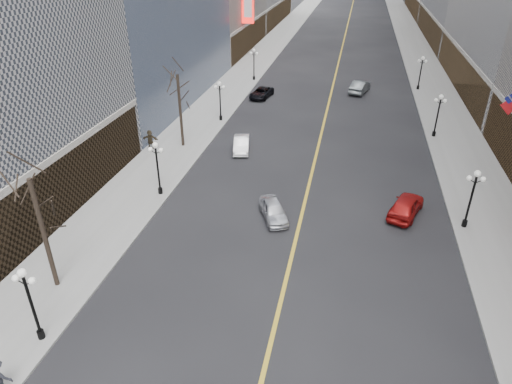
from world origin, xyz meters
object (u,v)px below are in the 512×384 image
at_px(streetlamp_east_1, 472,193).
at_px(car_sb_far, 360,87).
at_px(streetlamp_west_3, 254,61).
at_px(car_nb_far, 261,93).
at_px(streetlamp_west_2, 220,97).
at_px(streetlamp_east_2, 438,111).
at_px(streetlamp_east_3, 421,69).
at_px(car_nb_mid, 241,144).
at_px(streetlamp_west_1, 157,163).
at_px(streetlamp_west_0, 29,298).
at_px(car_nb_near, 274,210).
at_px(car_sb_mid, 406,206).

bearing_deg(streetlamp_east_1, car_sb_far, 103.66).
distance_m(streetlamp_west_3, car_nb_far, 8.85).
xyz_separation_m(streetlamp_west_2, car_nb_far, (2.80, 9.91, -2.24)).
bearing_deg(streetlamp_east_2, streetlamp_east_3, 90.00).
relative_size(streetlamp_west_2, streetlamp_west_3, 1.00).
xyz_separation_m(streetlamp_east_2, car_nb_far, (-20.80, 9.91, -2.24)).
bearing_deg(streetlamp_east_3, car_nb_mid, -126.73).
bearing_deg(car_nb_mid, car_nb_far, 83.51).
xyz_separation_m(streetlamp_west_1, car_sb_far, (15.59, 32.96, -2.06)).
height_order(streetlamp_west_0, streetlamp_west_2, same).
height_order(streetlamp_west_3, car_nb_mid, streetlamp_west_3).
bearing_deg(streetlamp_west_3, car_sb_far, -11.03).
relative_size(streetlamp_west_0, car_sb_far, 0.89).
distance_m(streetlamp_west_0, car_nb_near, 17.51).
relative_size(streetlamp_west_0, streetlamp_west_1, 1.00).
xyz_separation_m(streetlamp_west_0, car_sb_far, (15.59, 48.96, -2.06)).
height_order(streetlamp_east_1, car_nb_far, streetlamp_east_1).
height_order(streetlamp_west_0, streetlamp_west_3, same).
relative_size(car_nb_near, car_sb_far, 0.80).
height_order(streetlamp_west_1, car_nb_near, streetlamp_west_1).
bearing_deg(streetlamp_west_0, streetlamp_east_3, 65.59).
bearing_deg(car_sb_mid, streetlamp_west_2, -21.29).
distance_m(streetlamp_west_2, car_sb_far, 21.70).
xyz_separation_m(streetlamp_east_1, streetlamp_west_1, (-23.60, 0.00, 0.00)).
xyz_separation_m(streetlamp_west_3, car_sb_mid, (19.51, -35.01, -2.11)).
bearing_deg(streetlamp_west_3, streetlamp_west_0, -90.00).
bearing_deg(streetlamp_east_2, car_sb_mid, -103.53).
relative_size(car_nb_near, car_sb_mid, 0.88).
bearing_deg(car_nb_near, streetlamp_west_2, 92.56).
bearing_deg(car_nb_far, streetlamp_west_3, 118.09).
relative_size(streetlamp_west_3, car_nb_far, 0.95).
relative_size(streetlamp_east_3, car_nb_near, 1.10).
bearing_deg(streetlamp_west_3, streetlamp_east_2, -37.33).
bearing_deg(streetlamp_west_1, streetlamp_west_0, -90.00).
bearing_deg(car_nb_mid, streetlamp_east_2, 10.43).
distance_m(streetlamp_east_2, streetlamp_west_0, 41.39).
distance_m(streetlamp_west_0, streetlamp_west_2, 34.00).
bearing_deg(streetlamp_west_3, car_nb_near, -75.46).
distance_m(streetlamp_west_2, car_nb_near, 22.03).
distance_m(streetlamp_east_2, car_nb_near, 24.12).
height_order(streetlamp_west_3, car_nb_far, streetlamp_west_3).
xyz_separation_m(streetlamp_east_3, car_sb_far, (-8.01, -3.04, -2.06)).
height_order(car_nb_near, car_sb_far, car_sb_far).
bearing_deg(streetlamp_west_1, car_sb_far, 64.69).
xyz_separation_m(streetlamp_east_1, car_sb_far, (-8.01, 32.96, -2.06)).
distance_m(streetlamp_east_1, streetlamp_west_3, 43.05).
xyz_separation_m(car_nb_mid, car_sb_far, (11.22, 22.73, 0.15)).
height_order(streetlamp_west_0, car_nb_mid, streetlamp_west_0).
bearing_deg(car_sb_far, streetlamp_east_3, -144.83).
height_order(streetlamp_east_3, car_sb_mid, streetlamp_east_3).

